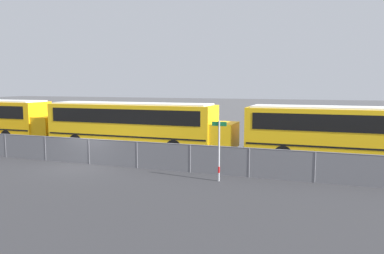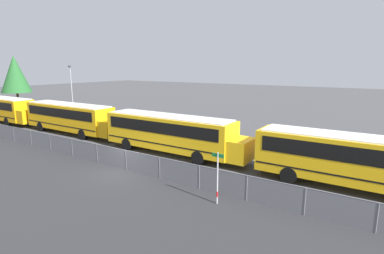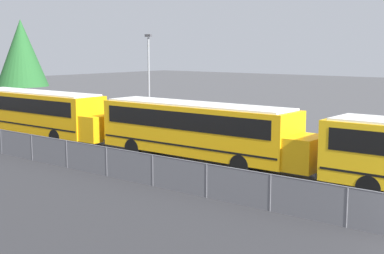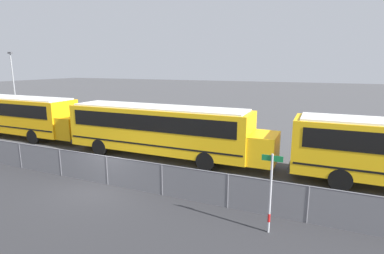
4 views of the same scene
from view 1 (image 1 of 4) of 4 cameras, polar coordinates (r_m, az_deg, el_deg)
name	(u,v)px [view 1 (image 1 of 4)]	position (r m, az deg, el deg)	size (l,w,h in m)	color
ground_plane	(90,164)	(22.19, -15.34, -5.47)	(200.00, 200.00, 0.00)	#424244
road_strip	(5,193)	(17.74, -26.57, -8.92)	(143.79, 12.00, 0.01)	#2B2B2D
fence	(89,151)	(22.05, -15.41, -3.55)	(109.86, 0.07, 1.47)	#9EA0A5
school_bus_3	(135,122)	(25.91, -8.73, 0.76)	(13.37, 2.58, 3.27)	yellow
school_bus_4	(358,130)	(22.91, 24.01, -0.47)	(13.37, 2.58, 3.27)	yellow
street_sign	(219,149)	(17.44, 4.14, -3.40)	(0.70, 0.09, 2.86)	#B7B7BC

